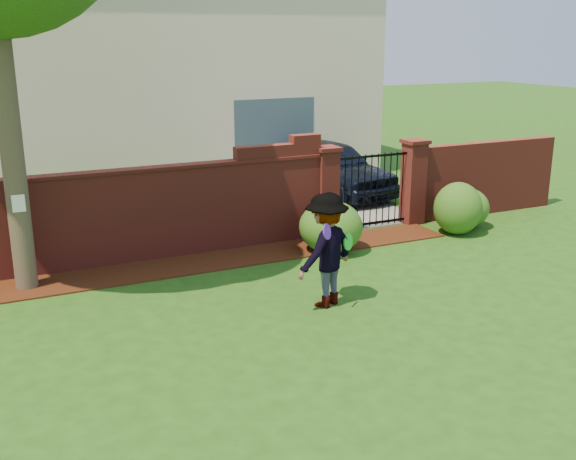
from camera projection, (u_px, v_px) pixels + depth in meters
name	position (u px, v px, depth m)	size (l,w,h in m)	color
ground	(311.00, 326.00, 9.86)	(80.00, 80.00, 0.01)	#1F4812
mulch_bed	(182.00, 266.00, 12.36)	(11.10, 1.08, 0.03)	black
brick_wall	(112.00, 216.00, 12.24)	(8.70, 0.31, 2.16)	maroon
brick_wall_return	(484.00, 178.00, 15.81)	(4.00, 0.25, 1.70)	maroon
pillar_left	(326.00, 191.00, 14.05)	(0.50, 0.50, 1.88)	maroon
pillar_right	(413.00, 181.00, 14.96)	(0.50, 0.50, 1.88)	maroon
iron_gate	(371.00, 191.00, 14.53)	(1.78, 0.03, 1.60)	black
driveway	(291.00, 191.00, 18.24)	(3.20, 8.00, 0.01)	slate
house	(155.00, 67.00, 19.79)	(12.40, 6.40, 6.30)	beige
car	(336.00, 168.00, 17.63)	(1.70, 4.21, 1.44)	black
paper_notice	(19.00, 203.00, 10.74)	(0.20, 0.01, 0.28)	white
shrub_left	(331.00, 227.00, 13.06)	(1.24, 1.24, 1.01)	#1F5218
shrub_middle	(458.00, 208.00, 14.23)	(1.01, 1.01, 1.12)	#1F5218
shrub_right	(466.00, 208.00, 14.76)	(0.98, 0.98, 0.87)	#1F5218
man	(328.00, 251.00, 10.35)	(1.16, 0.67, 1.80)	gray
frisbee_purple	(327.00, 232.00, 9.85)	(0.24, 0.24, 0.02)	#5A1CB4
frisbee_green	(348.00, 241.00, 10.53)	(0.28, 0.28, 0.03)	green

